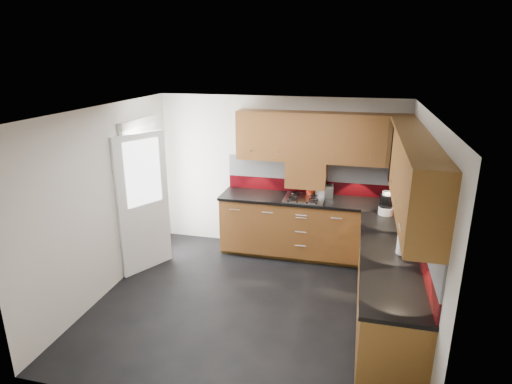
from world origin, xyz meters
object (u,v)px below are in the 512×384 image
(gas_hob, at_px, (304,198))
(toaster, at_px, (324,191))
(food_processor, at_px, (386,204))
(utensil_pot, at_px, (311,189))

(gas_hob, distance_m, toaster, 0.34)
(gas_hob, xyz_separation_m, toaster, (0.28, 0.17, 0.08))
(food_processor, bearing_deg, gas_hob, 161.25)
(toaster, relative_size, food_processor, 0.85)
(utensil_pot, height_order, food_processor, utensil_pot)
(gas_hob, relative_size, toaster, 2.13)
(utensil_pot, distance_m, food_processor, 1.22)
(utensil_pot, relative_size, food_processor, 1.49)
(gas_hob, bearing_deg, food_processor, -18.75)
(utensil_pot, bearing_deg, food_processor, -28.72)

